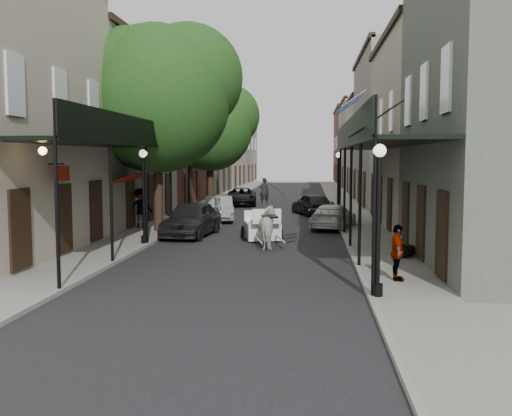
% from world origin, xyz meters
% --- Properties ---
extents(ground, '(140.00, 140.00, 0.00)m').
position_xyz_m(ground, '(0.00, 0.00, 0.00)').
color(ground, gray).
rests_on(ground, ground).
extents(road, '(8.00, 90.00, 0.01)m').
position_xyz_m(road, '(0.00, 20.00, 0.01)').
color(road, black).
rests_on(road, ground).
extents(sidewalk_left, '(2.20, 90.00, 0.12)m').
position_xyz_m(sidewalk_left, '(-5.00, 20.00, 0.06)').
color(sidewalk_left, gray).
rests_on(sidewalk_left, ground).
extents(sidewalk_right, '(2.20, 90.00, 0.12)m').
position_xyz_m(sidewalk_right, '(5.00, 20.00, 0.06)').
color(sidewalk_right, gray).
rests_on(sidewalk_right, ground).
extents(building_row_left, '(5.00, 80.00, 10.50)m').
position_xyz_m(building_row_left, '(-8.60, 30.00, 5.25)').
color(building_row_left, '#A99D87').
rests_on(building_row_left, ground).
extents(building_row_right, '(5.00, 80.00, 10.50)m').
position_xyz_m(building_row_right, '(8.60, 30.00, 5.25)').
color(building_row_right, gray).
rests_on(building_row_right, ground).
extents(gallery_left, '(2.20, 18.05, 4.88)m').
position_xyz_m(gallery_left, '(-4.79, 6.98, 4.05)').
color(gallery_left, black).
rests_on(gallery_left, sidewalk_left).
extents(gallery_right, '(2.20, 18.05, 4.88)m').
position_xyz_m(gallery_right, '(4.79, 6.98, 4.05)').
color(gallery_right, black).
rests_on(gallery_right, sidewalk_right).
extents(tree_near, '(7.31, 6.80, 9.63)m').
position_xyz_m(tree_near, '(-4.20, 10.18, 6.49)').
color(tree_near, '#382619').
rests_on(tree_near, sidewalk_left).
extents(tree_far, '(6.45, 6.00, 8.61)m').
position_xyz_m(tree_far, '(-4.25, 24.18, 5.84)').
color(tree_far, '#382619').
rests_on(tree_far, sidewalk_left).
extents(lamppost_right_near, '(0.32, 0.32, 3.71)m').
position_xyz_m(lamppost_right_near, '(4.10, -2.00, 2.05)').
color(lamppost_right_near, black).
rests_on(lamppost_right_near, sidewalk_right).
extents(lamppost_left, '(0.32, 0.32, 3.71)m').
position_xyz_m(lamppost_left, '(-4.10, 6.00, 2.05)').
color(lamppost_left, black).
rests_on(lamppost_left, sidewalk_left).
extents(lamppost_right_far, '(0.32, 0.32, 3.71)m').
position_xyz_m(lamppost_right_far, '(4.10, 18.00, 2.05)').
color(lamppost_right_far, black).
rests_on(lamppost_right_far, sidewalk_right).
extents(horse, '(1.27, 2.06, 1.61)m').
position_xyz_m(horse, '(0.91, 6.00, 0.81)').
color(horse, silver).
rests_on(horse, ground).
extents(carriage, '(1.97, 2.62, 2.70)m').
position_xyz_m(carriage, '(0.35, 8.45, 1.05)').
color(carriage, black).
rests_on(carriage, ground).
extents(pedestrian_walking, '(0.93, 0.82, 1.60)m').
position_xyz_m(pedestrian_walking, '(-2.19, 12.42, 0.80)').
color(pedestrian_walking, '#AFB1A7').
rests_on(pedestrian_walking, ground).
extents(pedestrian_sidewalk_left, '(1.40, 1.06, 1.92)m').
position_xyz_m(pedestrian_sidewalk_left, '(-5.78, 11.03, 1.08)').
color(pedestrian_sidewalk_left, gray).
rests_on(pedestrian_sidewalk_left, sidewalk_left).
extents(pedestrian_sidewalk_right, '(0.39, 0.92, 1.55)m').
position_xyz_m(pedestrian_sidewalk_right, '(4.85, -0.17, 0.90)').
color(pedestrian_sidewalk_right, gray).
rests_on(pedestrian_sidewalk_right, sidewalk_right).
extents(car_left_near, '(2.30, 4.78, 1.57)m').
position_xyz_m(car_left_near, '(-2.84, 9.00, 0.79)').
color(car_left_near, black).
rests_on(car_left_near, ground).
extents(car_left_mid, '(2.22, 4.36, 1.37)m').
position_xyz_m(car_left_mid, '(-2.60, 15.36, 0.69)').
color(car_left_mid, gray).
rests_on(car_left_mid, ground).
extents(car_left_far, '(2.61, 4.88, 1.30)m').
position_xyz_m(car_left_far, '(-2.60, 25.75, 0.65)').
color(car_left_far, black).
rests_on(car_left_far, ground).
extents(car_right_near, '(2.70, 4.50, 1.22)m').
position_xyz_m(car_right_near, '(3.60, 12.33, 0.61)').
color(car_right_near, silver).
rests_on(car_right_near, ground).
extents(car_right_far, '(2.94, 4.38, 1.38)m').
position_xyz_m(car_right_far, '(2.60, 19.00, 0.69)').
color(car_right_far, black).
rests_on(car_right_far, ground).
extents(trash_bags, '(0.81, 0.96, 0.47)m').
position_xyz_m(trash_bags, '(5.72, 3.73, 0.34)').
color(trash_bags, black).
rests_on(trash_bags, sidewalk_right).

